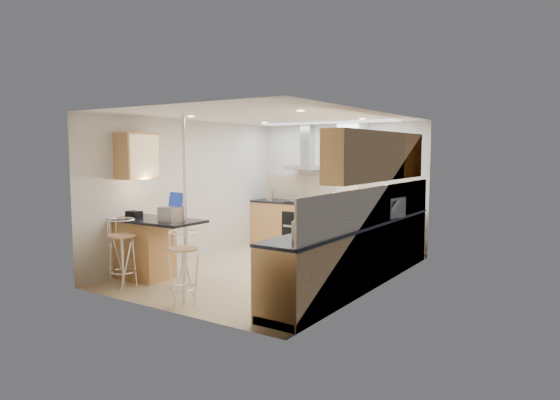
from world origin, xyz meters
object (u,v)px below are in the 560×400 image
Objects in this scene: microwave at (384,208)px; laptop at (171,214)px; bar_stool_end at (184,268)px; bread_bin at (309,229)px; bar_stool_near at (122,253)px.

laptop is (-2.35, -2.21, -0.03)m from microwave.
bread_bin reaches higher than bar_stool_end.
bar_stool_near is at bearing 171.88° from bread_bin.
laptop is 2.27m from bread_bin.
microwave is at bearing 70.95° from bread_bin.
microwave reaches higher than laptop.
microwave reaches higher than bar_stool_near.
bread_bin is (-0.07, -2.18, -0.05)m from microwave.
bar_stool_near is 2.40× the size of bread_bin.
bread_bin reaches higher than bar_stool_near.
laptop is at bearing 163.69° from bread_bin.
microwave is at bearing -6.16° from bar_stool_end.
bread_bin is (2.84, 0.45, 0.53)m from bar_stool_near.
bar_stool_near is 1.35m from bar_stool_end.
bar_stool_near is at bearing 143.08° from microwave.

